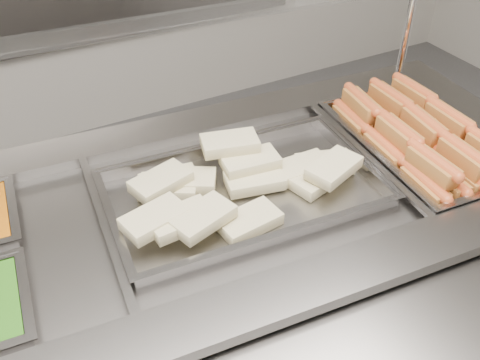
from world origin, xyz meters
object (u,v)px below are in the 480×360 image
steam_counter (225,305)px  pan_wraps (244,194)px  sneeze_guard (185,23)px  pan_hotdogs (418,149)px

steam_counter → pan_wraps: (0.06, -0.01, 0.45)m
sneeze_guard → pan_wraps: bearing=-79.4°
pan_hotdogs → pan_wraps: bearing=175.2°
pan_wraps → sneeze_guard: bearing=100.6°
pan_hotdogs → pan_wraps: 0.61m
steam_counter → pan_wraps: pan_wraps is taller
pan_hotdogs → pan_wraps: same height
sneeze_guard → pan_hotdogs: bearing=-24.1°
steam_counter → pan_hotdogs: pan_hotdogs is taller
sneeze_guard → pan_wraps: (0.04, -0.24, -0.42)m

